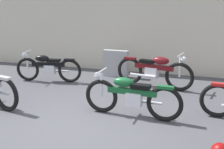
{
  "coord_description": "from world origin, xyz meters",
  "views": [
    {
      "loc": [
        1.96,
        -4.38,
        2.23
      ],
      "look_at": [
        0.02,
        1.81,
        0.55
      ],
      "focal_mm": 43.85,
      "sensor_mm": 36.0,
      "label": 1
    }
  ],
  "objects_px": {
    "stone_marker": "(116,63)",
    "motorcycle_green": "(131,96)",
    "motorcycle_black": "(48,67)",
    "motorcycle_maroon": "(154,71)"
  },
  "relations": [
    {
      "from": "motorcycle_maroon",
      "to": "motorcycle_green",
      "type": "bearing_deg",
      "value": -82.18
    },
    {
      "from": "motorcycle_black",
      "to": "motorcycle_maroon",
      "type": "bearing_deg",
      "value": 177.28
    },
    {
      "from": "motorcycle_green",
      "to": "motorcycle_maroon",
      "type": "relative_size",
      "value": 0.94
    },
    {
      "from": "stone_marker",
      "to": "motorcycle_green",
      "type": "xyz_separation_m",
      "value": [
        1.2,
        -2.95,
        0.02
      ]
    },
    {
      "from": "motorcycle_black",
      "to": "stone_marker",
      "type": "bearing_deg",
      "value": -155.54
    },
    {
      "from": "motorcycle_green",
      "to": "motorcycle_black",
      "type": "xyz_separation_m",
      "value": [
        -2.94,
        1.8,
        -0.01
      ]
    },
    {
      "from": "stone_marker",
      "to": "motorcycle_black",
      "type": "height_order",
      "value": "motorcycle_black"
    },
    {
      "from": "motorcycle_green",
      "to": "motorcycle_black",
      "type": "bearing_deg",
      "value": -28.29
    },
    {
      "from": "stone_marker",
      "to": "motorcycle_black",
      "type": "distance_m",
      "value": 2.08
    },
    {
      "from": "motorcycle_green",
      "to": "motorcycle_maroon",
      "type": "bearing_deg",
      "value": -90.26
    }
  ]
}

